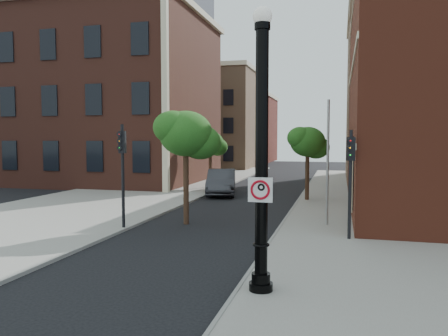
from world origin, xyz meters
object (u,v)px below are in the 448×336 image
(no_parking_sign, at_px, (260,190))
(traffic_signal_left, at_px, (122,159))
(parked_car, at_px, (221,182))
(lamppost, at_px, (262,165))
(traffic_signal_right, at_px, (350,167))

(no_parking_sign, bearing_deg, traffic_signal_left, 139.13)
(parked_car, bearing_deg, lamppost, -84.56)
(no_parking_sign, xyz_separation_m, traffic_signal_right, (2.17, 6.36, 0.16))
(lamppost, xyz_separation_m, parked_car, (-5.88, 17.89, -2.33))
(lamppost, bearing_deg, parked_car, 108.20)
(lamppost, relative_size, traffic_signal_left, 1.57)
(lamppost, xyz_separation_m, traffic_signal_left, (-6.82, 5.91, -0.23))
(parked_car, relative_size, traffic_signal_left, 1.18)
(no_parking_sign, bearing_deg, parked_car, 108.90)
(traffic_signal_left, xyz_separation_m, traffic_signal_right, (8.99, 0.27, -0.18))
(lamppost, distance_m, parked_car, 18.97)
(parked_car, distance_m, traffic_signal_left, 12.20)
(lamppost, distance_m, no_parking_sign, 0.60)
(no_parking_sign, relative_size, traffic_signal_left, 0.13)
(lamppost, distance_m, traffic_signal_right, 6.56)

